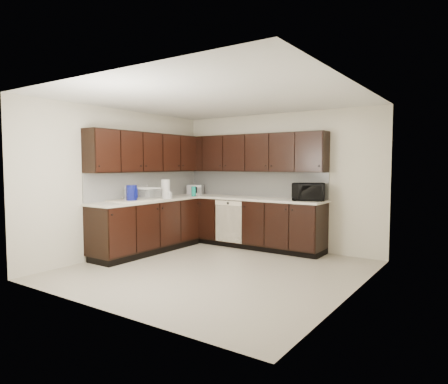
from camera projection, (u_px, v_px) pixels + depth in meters
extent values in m
plane|color=#A99F8B|center=(215.00, 270.00, 5.89)|extent=(4.00, 4.00, 0.00)
plane|color=white|center=(215.00, 98.00, 5.71)|extent=(4.00, 4.00, 0.00)
cube|color=beige|center=(277.00, 181.00, 7.45)|extent=(4.00, 0.02, 2.50)
cube|color=beige|center=(121.00, 182.00, 6.93)|extent=(0.02, 4.00, 2.50)
cube|color=beige|center=(353.00, 191.00, 4.67)|extent=(0.02, 4.00, 2.50)
cube|color=beige|center=(103.00, 194.00, 4.15)|extent=(4.00, 0.02, 2.50)
cube|color=black|center=(246.00, 223.00, 7.54)|extent=(3.00, 0.60, 0.90)
cube|color=black|center=(147.00, 227.00, 7.06)|extent=(0.60, 2.20, 0.90)
cube|color=black|center=(247.00, 244.00, 7.59)|extent=(3.00, 0.54, 0.10)
cube|color=black|center=(148.00, 249.00, 7.07)|extent=(0.54, 2.20, 0.10)
cube|color=beige|center=(246.00, 198.00, 7.50)|extent=(3.03, 0.63, 0.04)
cube|color=beige|center=(147.00, 201.00, 7.03)|extent=(0.63, 2.23, 0.04)
cube|color=#BAB9B5|center=(254.00, 184.00, 7.72)|extent=(3.00, 0.02, 0.48)
cube|color=#BAB9B5|center=(147.00, 185.00, 7.42)|extent=(0.02, 2.80, 0.48)
cube|color=black|center=(250.00, 153.00, 7.56)|extent=(3.00, 0.33, 0.70)
cube|color=black|center=(146.00, 152.00, 7.15)|extent=(0.33, 2.47, 0.70)
cube|color=beige|center=(229.00, 221.00, 7.41)|extent=(0.58, 0.02, 0.78)
cube|color=beige|center=(228.00, 203.00, 7.38)|extent=(0.58, 0.03, 0.08)
cylinder|color=black|center=(228.00, 203.00, 7.37)|extent=(0.04, 0.02, 0.04)
cube|color=beige|center=(135.00, 200.00, 6.77)|extent=(0.54, 0.82, 0.03)
cube|color=beige|center=(126.00, 206.00, 6.61)|extent=(0.42, 0.34, 0.16)
cube|color=beige|center=(143.00, 204.00, 6.94)|extent=(0.42, 0.34, 0.16)
cylinder|color=silver|center=(126.00, 193.00, 6.88)|extent=(0.03, 0.03, 0.26)
cylinder|color=silver|center=(127.00, 186.00, 6.85)|extent=(0.14, 0.02, 0.02)
cylinder|color=#B2B2B7|center=(126.00, 205.00, 6.61)|extent=(0.20, 0.20, 0.10)
imported|color=black|center=(308.00, 192.00, 6.78)|extent=(0.63, 0.52, 0.30)
imported|color=gray|center=(169.00, 194.00, 7.21)|extent=(0.10, 0.10, 0.18)
imported|color=gray|center=(147.00, 192.00, 7.26)|extent=(0.11, 0.11, 0.24)
cube|color=#AFAFB1|center=(195.00, 189.00, 8.24)|extent=(0.38, 0.34, 0.20)
cube|color=silver|center=(143.00, 194.00, 6.97)|extent=(0.63, 0.55, 0.20)
cylinder|color=navy|center=(132.00, 193.00, 6.61)|extent=(0.22, 0.22, 0.27)
cylinder|color=#0C8C76|center=(194.00, 191.00, 7.76)|extent=(0.09, 0.09, 0.19)
cylinder|color=silver|center=(165.00, 189.00, 7.24)|extent=(0.17, 0.17, 0.34)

